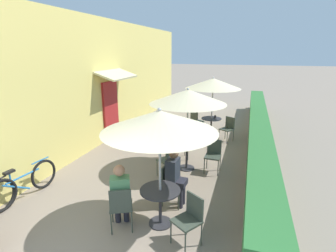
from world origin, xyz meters
name	(u,v)px	position (x,y,z in m)	size (l,w,h in m)	color
cafe_facade_wall	(113,80)	(-2.54, 6.95, 2.09)	(0.98, 14.18, 4.20)	#E0CC6B
planter_hedge	(258,132)	(2.75, 6.99, 0.54)	(0.60, 13.18, 1.01)	tan
patio_table_near	(160,200)	(0.96, 2.15, 0.51)	(0.74, 0.74, 0.72)	#28282D
patio_umbrella_near	(159,121)	(0.96, 2.15, 2.01)	(2.00, 2.00, 2.24)	#B7B7BC
cafe_chair_near_left	(170,181)	(0.94, 2.87, 0.52)	(0.43, 0.43, 0.87)	#384238
seated_patron_near_left	(175,175)	(1.05, 2.86, 0.69)	(0.42, 0.35, 1.25)	#23232D
cafe_chair_near_right	(121,205)	(0.36, 1.77, 0.52)	(0.53, 0.53, 0.87)	#384238
seated_patron_near_right	(121,193)	(0.31, 1.87, 0.69)	(0.46, 0.50, 1.25)	#23232D
cafe_chair_near_back	(190,216)	(1.60, 1.82, 0.52)	(0.56, 0.56, 0.87)	#384238
patio_table_mid	(187,151)	(0.87, 4.64, 0.51)	(0.74, 0.74, 0.72)	#28282D
patio_umbrella_mid	(188,97)	(0.87, 4.64, 2.01)	(2.00, 2.00, 2.24)	#B7B7BC
cafe_chair_mid_left	(213,153)	(1.58, 4.69, 0.52)	(0.41, 0.41, 0.87)	#384238
cafe_chair_mid_right	(178,142)	(0.47, 5.23, 0.52)	(0.54, 0.54, 0.87)	#384238
cafe_chair_mid_back	(169,159)	(0.56, 4.00, 0.52)	(0.55, 0.55, 0.87)	#384238
coffee_cup_mid	(181,142)	(0.71, 4.64, 0.76)	(0.07, 0.07, 0.09)	teal
patio_table_far	(211,124)	(1.09, 7.64, 0.51)	(0.74, 0.74, 0.72)	#28282D
patio_umbrella_far	(213,83)	(1.09, 7.64, 2.01)	(2.00, 2.00, 2.24)	#B7B7BC
cafe_chair_far_left	(196,120)	(0.45, 7.95, 0.52)	(0.55, 0.55, 0.87)	#384238
cafe_chair_far_right	(228,127)	(1.74, 7.33, 0.52)	(0.55, 0.55, 0.87)	#384238
coffee_cup_far	(215,116)	(1.21, 7.77, 0.76)	(0.07, 0.07, 0.09)	#232328
bicycle_second	(24,183)	(-2.16, 2.10, 0.36)	(0.24, 1.72, 0.78)	black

